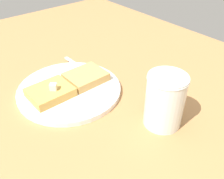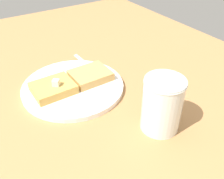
% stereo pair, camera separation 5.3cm
% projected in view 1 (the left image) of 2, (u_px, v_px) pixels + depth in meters
% --- Properties ---
extents(table_surface, '(1.24, 1.24, 0.02)m').
position_uv_depth(table_surface, '(46.00, 113.00, 0.56)').
color(table_surface, '#AD7A48').
rests_on(table_surface, ground).
extents(plate, '(0.25, 0.25, 0.01)m').
position_uv_depth(plate, '(69.00, 89.00, 0.60)').
color(plate, white).
rests_on(plate, table_surface).
extents(toast_slice_left, '(0.09, 0.08, 0.02)m').
position_uv_depth(toast_slice_left, '(50.00, 92.00, 0.57)').
color(toast_slice_left, gold).
rests_on(toast_slice_left, plate).
extents(toast_slice_middle, '(0.09, 0.08, 0.02)m').
position_uv_depth(toast_slice_middle, '(86.00, 77.00, 0.62)').
color(toast_slice_middle, tan).
rests_on(toast_slice_middle, plate).
extents(butter_pat_primary, '(0.02, 0.02, 0.01)m').
position_uv_depth(butter_pat_primary, '(53.00, 87.00, 0.55)').
color(butter_pat_primary, '#F8EEC8').
rests_on(butter_pat_primary, toast_slice_left).
extents(fork, '(0.02, 0.16, 0.00)m').
position_uv_depth(fork, '(84.00, 70.00, 0.66)').
color(fork, silver).
rests_on(fork, plate).
extents(syrup_jar, '(0.08, 0.08, 0.11)m').
position_uv_depth(syrup_jar, '(164.00, 102.00, 0.49)').
color(syrup_jar, '#351505').
rests_on(syrup_jar, table_surface).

